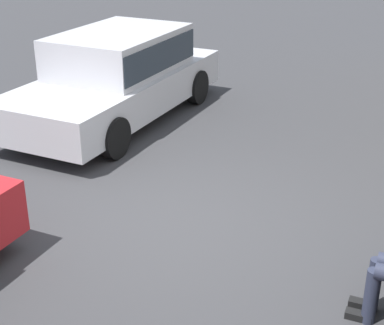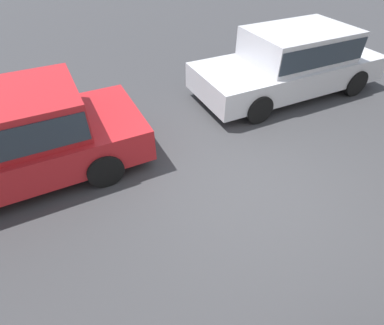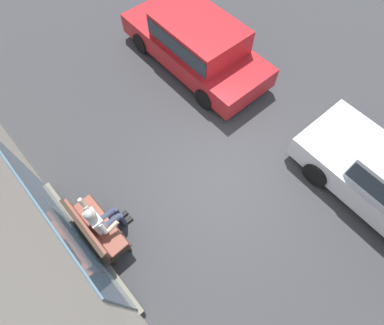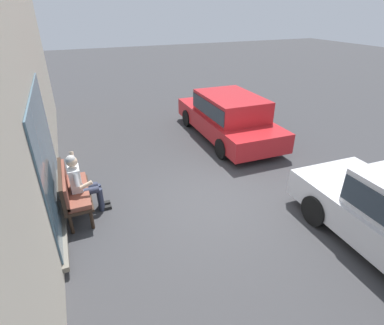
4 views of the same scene
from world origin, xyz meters
TOP-DOWN VIEW (x-y plane):
  - ground_plane at (0.00, 0.00)m, footprint 60.00×60.00m
  - parked_car_near at (-2.97, -2.42)m, footprint 4.63×2.06m

SIDE VIEW (x-z plane):
  - ground_plane at x=0.00m, z-range 0.00..0.00m
  - parked_car_near at x=-2.97m, z-range 0.06..1.56m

